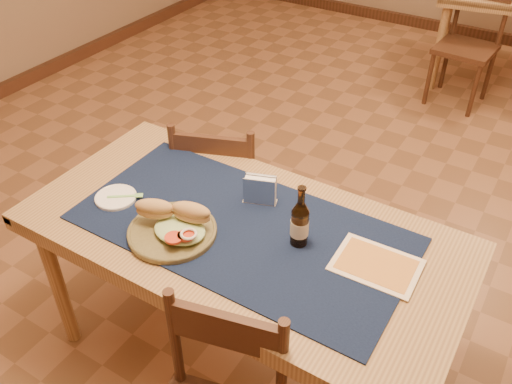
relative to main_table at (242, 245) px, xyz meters
The scene contains 11 objects.
main_table is the anchor object (origin of this frame).
placemat 0.09m from the main_table, ahead, with size 1.20×0.60×0.01m, color #101B3B.
baseboard 1.01m from the main_table, 90.00° to the left, with size 6.00×7.00×0.10m.
chair_main_far 0.68m from the main_table, 131.83° to the left, with size 0.52×0.52×0.87m.
chair_back_near 2.91m from the main_table, 87.39° to the left, with size 0.43×0.43×0.87m.
sandwich_plate 0.27m from the main_table, 140.62° to the right, with size 0.32×0.32×0.12m.
side_plate 0.52m from the main_table, 167.44° to the right, with size 0.16×0.16×0.01m.
fork 0.48m from the main_table, 169.26° to the right, with size 0.12×0.09×0.00m.
beer_bottle 0.28m from the main_table, 10.17° to the left, with size 0.06×0.06×0.24m.
napkin_holder 0.22m from the main_table, 97.24° to the left, with size 0.14×0.09×0.11m.
menu_card 0.50m from the main_table, ahead, with size 0.28×0.21×0.01m.
Camera 1 is at (0.81, -2.01, 2.04)m, focal length 38.00 mm.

